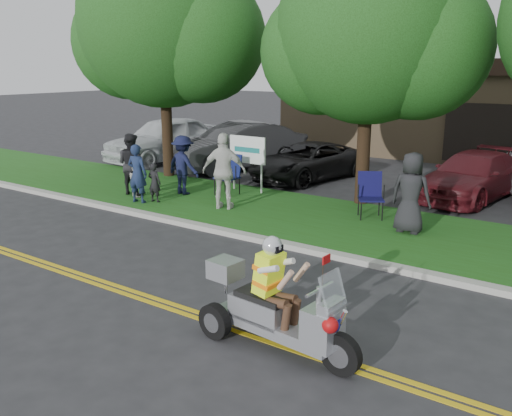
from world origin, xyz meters
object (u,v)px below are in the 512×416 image
Objects in this scene: lawn_chair_a at (230,172)px; parked_car_right at (472,176)px; parked_car_mid at (307,161)px; parked_car_left at (238,146)px; spectator_adult_right at (224,171)px; spectator_adult_left at (137,173)px; spectator_adult_mid at (131,164)px; trike_scooter at (274,310)px; lawn_chair_b at (370,192)px; parked_car_far_left at (166,139)px.

parked_car_right reaches higher than lawn_chair_a.
parked_car_mid is (0.61, 3.53, -0.14)m from lawn_chair_a.
parked_car_left reaches higher than parked_car_mid.
lawn_chair_a is 1.72m from spectator_adult_right.
spectator_adult_left reaches higher than parked_car_mid.
parked_car_left is at bearing -93.50° from spectator_adult_mid.
parked_car_left is (-2.39, 3.64, 0.10)m from lawn_chair_a.
trike_scooter is 0.55× the size of parked_car_mid.
spectator_adult_right is (0.90, -1.42, 0.34)m from lawn_chair_a.
trike_scooter is at bearing -109.67° from lawn_chair_b.
lawn_chair_a is at bearing -34.89° from parked_car_left.
parked_car_mid is at bearing 105.01° from lawn_chair_b.
lawn_chair_a reaches higher than lawn_chair_b.
parked_car_right is at bearing 8.86° from parked_car_far_left.
trike_scooter is 0.47× the size of parked_car_far_left.
spectator_adult_mid is at bearing -135.74° from parked_car_right.
parked_car_mid is (-3.75, 3.53, -0.12)m from lawn_chair_b.
lawn_chair_b is at bearing -100.88° from parked_car_right.
parked_car_left is 3.01m from parked_car_mid.
trike_scooter is 0.47× the size of parked_car_left.
parked_car_mid is at bearing 19.68° from parked_car_left.
lawn_chair_b is 0.25× the size of parked_car_right.
lawn_chair_a is at bearing -149.25° from spectator_adult_mid.
lawn_chair_b is 0.22× the size of parked_car_far_left.
lawn_chair_a is 0.22× the size of parked_car_far_left.
lawn_chair_a reaches higher than parked_car_mid.
parked_car_left is (-8.18, 10.28, 0.30)m from trike_scooter.
lawn_chair_a is 0.26× the size of parked_car_mid.
lawn_chair_a is 0.58× the size of spectator_adult_right.
spectator_adult_right is at bearing -170.79° from spectator_adult_left.
spectator_adult_mid is 5.95m from parked_car_mid.
lawn_chair_b is 7.67m from parked_car_left.
parked_car_far_left reaches higher than parked_car_right.
spectator_adult_left reaches higher than lawn_chair_a.
parked_car_left is (-0.05, 5.26, -0.13)m from spectator_adult_mid.
parked_car_left reaches higher than spectator_adult_left.
lawn_chair_b is 0.56× the size of spectator_adult_right.
parked_car_far_left is at bearing -57.60° from spectator_adult_right.
spectator_adult_mid reaches higher than parked_car_mid.
parked_car_right is at bearing 37.02° from lawn_chair_b.
lawn_chair_a is 0.66× the size of spectator_adult_mid.
parked_car_right is (1.51, 3.90, -0.08)m from lawn_chair_b.
spectator_adult_right reaches higher than lawn_chair_a.
lawn_chair_a is 1.04× the size of lawn_chair_b.
spectator_adult_right is at bearing 138.45° from trike_scooter.
parked_car_left is 1.15× the size of parked_car_right.
spectator_adult_left is at bearing 141.28° from spectator_adult_mid.
spectator_adult_left is at bearing 154.07° from trike_scooter.
parked_car_mid is at bearing -165.61° from parked_car_right.
spectator_adult_mid reaches higher than parked_car_right.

